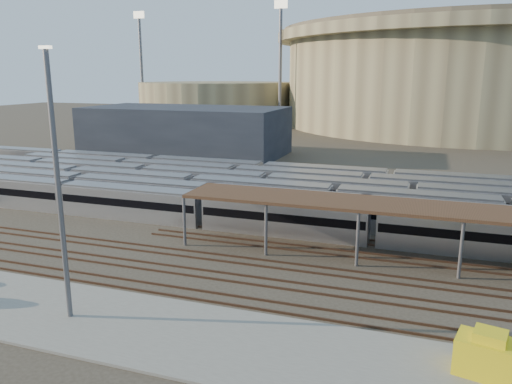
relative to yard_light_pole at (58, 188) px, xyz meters
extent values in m
plane|color=#383026|center=(8.59, 15.31, -9.47)|extent=(420.00, 420.00, 0.00)
cube|color=gray|center=(3.59, 0.31, -9.37)|extent=(50.00, 9.00, 0.20)
cube|color=silver|center=(18.43, 23.31, -7.67)|extent=(112.00, 2.90, 3.60)
cube|color=silver|center=(17.03, 27.51, -7.67)|extent=(112.00, 2.90, 3.60)
cube|color=silver|center=(12.90, 31.71, -7.67)|extent=(112.00, 2.90, 3.60)
cube|color=silver|center=(2.93, 35.91, -7.67)|extent=(112.00, 2.90, 3.60)
cube|color=silver|center=(15.63, 40.11, -7.67)|extent=(112.00, 2.90, 3.60)
cube|color=silver|center=(-0.30, 44.31, -7.67)|extent=(112.00, 2.90, 3.60)
cylinder|color=#5E5E63|center=(0.59, 16.61, -6.97)|extent=(0.30, 0.30, 5.00)
cylinder|color=#5E5E63|center=(0.59, 22.01, -6.97)|extent=(0.30, 0.30, 5.00)
cylinder|color=#5E5E63|center=(9.16, 16.61, -6.97)|extent=(0.30, 0.30, 5.00)
cylinder|color=#5E5E63|center=(9.16, 22.01, -6.97)|extent=(0.30, 0.30, 5.00)
cylinder|color=#5E5E63|center=(17.74, 16.61, -6.97)|extent=(0.30, 0.30, 5.00)
cylinder|color=#5E5E63|center=(17.74, 22.01, -6.97)|extent=(0.30, 0.30, 5.00)
cylinder|color=#5E5E63|center=(26.31, 16.61, -6.97)|extent=(0.30, 0.30, 5.00)
cylinder|color=#5E5E63|center=(26.31, 22.01, -6.97)|extent=(0.30, 0.30, 5.00)
cube|color=#4C3323|center=(8.59, 13.56, -9.38)|extent=(170.00, 0.12, 0.18)
cube|color=#4C3323|center=(8.59, 15.06, -9.38)|extent=(170.00, 0.12, 0.18)
cube|color=#4C3323|center=(8.59, 9.56, -9.38)|extent=(170.00, 0.12, 0.18)
cube|color=#4C3323|center=(8.59, 11.06, -9.38)|extent=(170.00, 0.12, 0.18)
cube|color=#4C3323|center=(8.59, 5.56, -9.38)|extent=(170.00, 0.12, 0.18)
cube|color=#4C3323|center=(8.59, 7.06, -9.38)|extent=(170.00, 0.12, 0.18)
cylinder|color=#978D66|center=(33.59, 155.31, 4.53)|extent=(116.00, 116.00, 28.00)
cylinder|color=#978D66|center=(33.59, 155.31, 20.03)|extent=(124.00, 124.00, 3.00)
cylinder|color=brown|center=(33.59, 155.31, 22.28)|extent=(120.00, 120.00, 1.50)
cylinder|color=#978D66|center=(-51.41, 145.31, -2.47)|extent=(56.00, 56.00, 14.00)
cube|color=#1E232D|center=(-26.41, 70.31, -4.47)|extent=(42.00, 20.00, 10.00)
cylinder|color=#5E5E63|center=(-21.41, 125.31, 8.53)|extent=(1.00, 1.00, 36.00)
cube|color=#FFF2CC|center=(-21.41, 125.31, 27.73)|extent=(4.00, 0.60, 2.40)
cylinder|color=#5E5E63|center=(-76.41, 135.31, 8.53)|extent=(1.00, 1.00, 36.00)
cube|color=#FFF2CC|center=(-76.41, 135.31, 27.73)|extent=(4.00, 0.60, 2.40)
cylinder|color=#5E5E63|center=(-1.41, 175.31, 8.53)|extent=(1.00, 1.00, 36.00)
cube|color=#FFF2CC|center=(-1.41, 175.31, 27.73)|extent=(4.00, 0.60, 2.40)
cylinder|color=#5E5E63|center=(0.00, 0.00, -0.18)|extent=(0.36, 0.36, 18.17)
cube|color=#FFF2CC|center=(0.00, 0.00, 9.00)|extent=(0.82, 0.34, 0.20)
cube|color=gold|center=(27.09, 1.87, -8.20)|extent=(3.83, 2.87, 2.15)
camera|label=1|loc=(22.93, -26.22, 7.37)|focal=35.00mm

